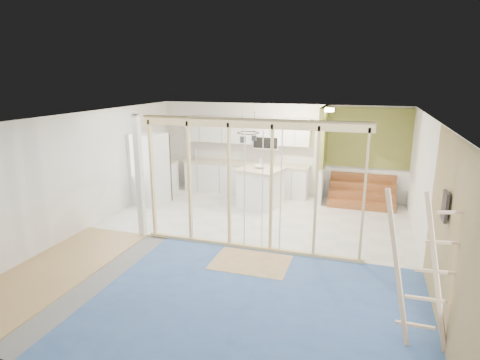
% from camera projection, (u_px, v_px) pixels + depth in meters
% --- Properties ---
extents(room, '(7.01, 8.01, 2.61)m').
position_uv_depth(room, '(235.00, 185.00, 7.75)').
color(room, slate).
rests_on(room, ground).
extents(floor_overlays, '(7.00, 8.00, 0.03)m').
position_uv_depth(floor_overlays, '(240.00, 246.00, 8.11)').
color(floor_overlays, silver).
rests_on(floor_overlays, room).
extents(stud_frame, '(4.66, 0.14, 2.60)m').
position_uv_depth(stud_frame, '(224.00, 170.00, 7.74)').
color(stud_frame, '#DBB886').
rests_on(stud_frame, room).
extents(base_cabinets, '(4.45, 2.24, 0.93)m').
position_uv_depth(base_cabinets, '(219.00, 179.00, 11.53)').
color(base_cabinets, white).
rests_on(base_cabinets, room).
extents(upper_cabinets, '(3.60, 0.41, 0.85)m').
position_uv_depth(upper_cabinets, '(249.00, 131.00, 11.38)').
color(upper_cabinets, white).
rests_on(upper_cabinets, room).
extents(green_partition, '(2.25, 1.51, 2.60)m').
position_uv_depth(green_partition, '(351.00, 169.00, 10.61)').
color(green_partition, olive).
rests_on(green_partition, room).
extents(pot_rack, '(0.52, 0.52, 0.72)m').
position_uv_depth(pot_rack, '(248.00, 135.00, 9.41)').
color(pot_rack, black).
rests_on(pot_rack, room).
extents(sheathing_panel, '(0.02, 4.00, 2.60)m').
position_uv_depth(sheathing_panel, '(454.00, 249.00, 4.88)').
color(sheathing_panel, tan).
rests_on(sheathing_panel, room).
extents(electrical_panel, '(0.04, 0.30, 0.40)m').
position_uv_depth(electrical_panel, '(445.00, 206.00, 5.36)').
color(electrical_panel, '#35353A').
rests_on(electrical_panel, room).
extents(ceiling_light, '(0.32, 0.32, 0.08)m').
position_uv_depth(ceiling_light, '(328.00, 110.00, 9.80)').
color(ceiling_light, '#FFEABF').
rests_on(ceiling_light, room).
extents(fridge, '(0.97, 0.94, 1.90)m').
position_uv_depth(fridge, '(149.00, 169.00, 10.62)').
color(fridge, silver).
rests_on(fridge, room).
extents(island, '(1.29, 1.29, 1.03)m').
position_uv_depth(island, '(261.00, 188.00, 10.49)').
color(island, white).
rests_on(island, room).
extents(bowl, '(0.34, 0.34, 0.07)m').
position_uv_depth(bowl, '(261.00, 167.00, 10.36)').
color(bowl, silver).
rests_on(bowl, island).
extents(soap_bottle_a, '(0.16, 0.16, 0.31)m').
position_uv_depth(soap_bottle_a, '(196.00, 154.00, 12.05)').
color(soap_bottle_a, '#B2B4C6').
rests_on(soap_bottle_a, base_cabinets).
extents(soap_bottle_b, '(0.10, 0.10, 0.18)m').
position_uv_depth(soap_bottle_b, '(261.00, 160.00, 11.36)').
color(soap_bottle_b, silver).
rests_on(soap_bottle_b, base_cabinets).
extents(ladder, '(1.06, 0.21, 2.01)m').
position_uv_depth(ladder, '(422.00, 271.00, 4.90)').
color(ladder, beige).
rests_on(ladder, room).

